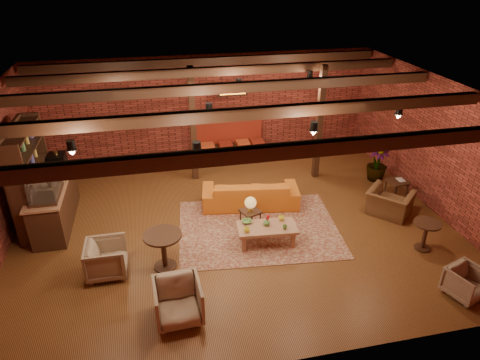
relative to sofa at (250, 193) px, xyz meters
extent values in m
plane|color=#422110|center=(-0.59, -0.81, -0.35)|extent=(10.00, 10.00, 0.00)
cube|color=black|center=(-0.59, -0.81, 2.85)|extent=(10.00, 8.00, 0.02)
cube|color=maroon|center=(-0.59, 3.19, 1.25)|extent=(10.00, 0.02, 3.20)
cube|color=maroon|center=(-0.59, -4.81, 1.25)|extent=(10.00, 0.02, 3.20)
cube|color=maroon|center=(4.41, -0.81, 1.25)|extent=(0.02, 8.00, 3.20)
cylinder|color=black|center=(-0.59, 0.79, 2.50)|extent=(9.60, 0.12, 0.12)
cube|color=#311F10|center=(-1.19, 1.79, 1.25)|extent=(0.16, 0.16, 3.20)
cube|color=#311F10|center=(2.21, 1.19, 1.25)|extent=(0.16, 0.16, 3.20)
imported|color=#337F33|center=(-4.59, 0.39, 0.87)|extent=(0.35, 0.39, 0.30)
cube|color=orange|center=(0.01, 2.29, 2.00)|extent=(0.86, 0.06, 0.30)
cube|color=maroon|center=(-0.06, -1.09, -0.35)|extent=(3.92, 3.14, 0.01)
imported|color=#C7651B|center=(0.00, 0.00, 0.00)|extent=(2.53, 1.30, 0.70)
cube|color=#8A5B40|center=(-0.03, -1.71, 0.06)|extent=(1.35, 0.75, 0.06)
cube|color=#8A5B40|center=(-0.59, -1.89, -0.16)|extent=(0.08, 0.08, 0.38)
cube|color=#8A5B40|center=(0.48, -1.98, -0.16)|extent=(0.08, 0.08, 0.38)
cube|color=#8A5B40|center=(-0.55, -1.43, -0.16)|extent=(0.08, 0.08, 0.38)
cube|color=#8A5B40|center=(0.52, -1.53, -0.16)|extent=(0.08, 0.08, 0.38)
imported|color=yellow|center=(-0.51, -1.82, 0.14)|extent=(0.14, 0.14, 0.10)
imported|color=#54833B|center=(0.31, -1.89, 0.14)|extent=(0.11, 0.11, 0.10)
imported|color=yellow|center=(0.35, -1.53, 0.14)|extent=(0.14, 0.14, 0.10)
imported|color=#54833B|center=(-0.43, -1.46, 0.12)|extent=(0.24, 0.24, 0.06)
imported|color=#54833B|center=(-0.03, -1.65, 0.16)|extent=(0.13, 0.13, 0.13)
sphere|color=red|center=(-0.03, -1.65, 0.29)|extent=(0.10, 0.10, 0.10)
cube|color=#311F10|center=(-0.26, -1.08, 0.13)|extent=(0.53, 0.53, 0.04)
cylinder|color=#311F10|center=(-0.26, -1.08, -0.12)|extent=(0.03, 0.03, 0.46)
cylinder|color=olive|center=(-0.26, -1.08, 0.16)|extent=(0.14, 0.14, 0.02)
cylinder|color=olive|center=(-0.26, -1.08, 0.23)|extent=(0.04, 0.04, 0.19)
sphere|color=gold|center=(-0.26, -1.08, 0.36)|extent=(0.27, 0.27, 0.27)
cylinder|color=#311F10|center=(-2.28, -2.06, 0.43)|extent=(0.77, 0.77, 0.04)
cylinder|color=#311F10|center=(-2.28, -2.06, 0.04)|extent=(0.11, 0.11, 0.75)
cylinder|color=#311F10|center=(-2.28, -2.06, -0.33)|extent=(0.46, 0.46, 0.04)
imported|color=#C3B497|center=(-3.40, -2.01, 0.04)|extent=(0.72, 0.77, 0.79)
imported|color=#C3B497|center=(-2.12, -3.52, 0.06)|extent=(0.84, 0.79, 0.82)
imported|color=brown|center=(3.22, -1.17, 0.08)|extent=(1.15, 1.17, 0.87)
cube|color=#311F10|center=(3.79, -0.49, 0.15)|extent=(0.53, 0.53, 0.04)
cylinder|color=#311F10|center=(3.79, -0.49, -0.11)|extent=(0.04, 0.04, 0.49)
imported|color=#311F10|center=(3.79, -0.49, 0.19)|extent=(0.20, 0.26, 0.02)
cylinder|color=#311F10|center=(3.24, -2.61, 0.30)|extent=(0.57, 0.57, 0.04)
cylinder|color=#311F10|center=(3.24, -2.61, -0.02)|extent=(0.09, 0.09, 0.62)
cylinder|color=#311F10|center=(3.24, -2.61, -0.33)|extent=(0.34, 0.34, 0.04)
imported|color=#C3B497|center=(3.15, -4.07, -0.03)|extent=(0.79, 0.76, 0.65)
imported|color=#4C7F4C|center=(3.81, 0.61, 1.19)|extent=(1.99, 1.99, 3.09)
camera|label=1|loc=(-2.24, -9.19, 5.29)|focal=32.00mm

